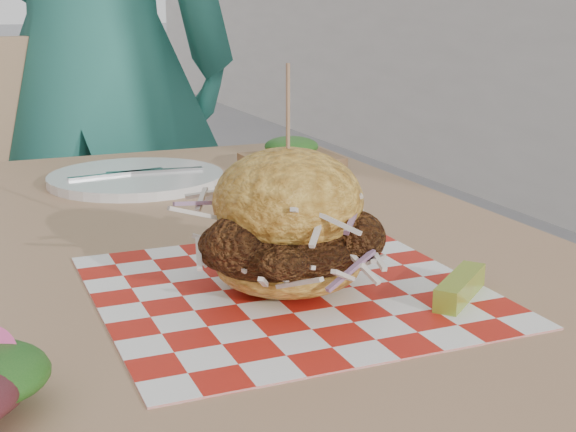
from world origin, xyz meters
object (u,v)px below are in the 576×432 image
at_px(diner, 91,58).
at_px(sandwich, 288,229).
at_px(patio_chair, 80,220).
at_px(patio_table, 201,304).

height_order(diner, sandwich, diner).
bearing_deg(diner, sandwich, 110.05).
relative_size(patio_chair, sandwich, 4.40).
distance_m(patio_table, patio_chair, 0.91).
relative_size(diner, sandwich, 8.34).
distance_m(diner, sandwich, 1.18).
distance_m(patio_table, sandwich, 0.24).
distance_m(diner, patio_chair, 0.36).
bearing_deg(sandwich, diner, 89.31).
height_order(patio_table, patio_chair, patio_chair).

